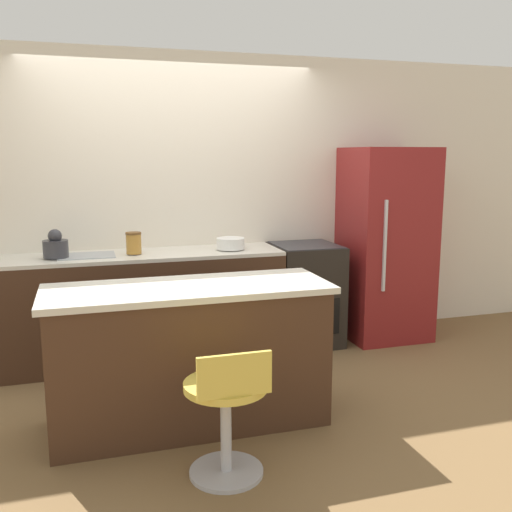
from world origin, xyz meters
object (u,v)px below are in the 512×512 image
(kettle, at_px, (56,246))
(refrigerator, at_px, (386,244))
(mixing_bowl, at_px, (230,243))
(stool_chair, at_px, (227,412))
(oven_range, at_px, (305,294))

(kettle, bearing_deg, refrigerator, 0.10)
(kettle, distance_m, mixing_bowl, 1.42)
(stool_chair, relative_size, mixing_bowl, 3.14)
(stool_chair, height_order, kettle, kettle)
(mixing_bowl, bearing_deg, stool_chair, -105.13)
(kettle, bearing_deg, stool_chair, -65.03)
(stool_chair, xyz_separation_m, kettle, (-0.90, 1.93, 0.64))
(refrigerator, xyz_separation_m, stool_chair, (-2.02, -1.93, -0.52))
(kettle, xyz_separation_m, mixing_bowl, (1.42, 0.00, -0.04))
(oven_range, height_order, mixing_bowl, mixing_bowl)
(kettle, relative_size, mixing_bowl, 0.94)
(mixing_bowl, bearing_deg, refrigerator, 0.19)
(oven_range, bearing_deg, refrigerator, -2.47)
(stool_chair, xyz_separation_m, mixing_bowl, (0.52, 1.93, 0.60))
(mixing_bowl, bearing_deg, oven_range, 3.11)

